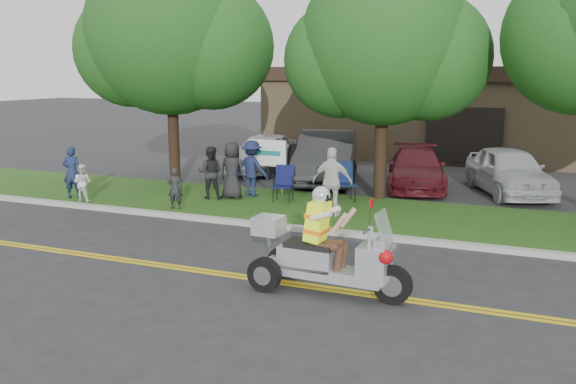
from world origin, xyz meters
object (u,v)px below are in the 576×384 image
at_px(trike_scooter, 323,256).
at_px(parked_car_left, 327,157).
at_px(spectator_adult_right, 332,182).
at_px(parked_car_far_left, 264,152).
at_px(lawn_chair_b, 344,179).
at_px(spectator_adult_left, 72,172).
at_px(lawn_chair_a, 284,181).
at_px(parked_car_far_right, 509,171).
at_px(spectator_adult_mid, 210,173).
at_px(parked_car_right, 416,169).
at_px(parked_car_mid, 320,159).

height_order(trike_scooter, parked_car_left, trike_scooter).
height_order(spectator_adult_right, parked_car_far_left, spectator_adult_right).
bearing_deg(lawn_chair_b, spectator_adult_left, 169.00).
xyz_separation_m(lawn_chair_a, parked_car_left, (-0.04, 3.94, 0.20)).
bearing_deg(parked_car_far_right, spectator_adult_mid, -173.42).
distance_m(lawn_chair_a, parked_car_far_left, 6.05).
xyz_separation_m(spectator_adult_right, parked_car_left, (-1.92, 5.18, -0.12)).
distance_m(parked_car_left, parked_car_far_right, 6.00).
relative_size(trike_scooter, lawn_chair_b, 2.57).
bearing_deg(lawn_chair_a, trike_scooter, -71.18).
xyz_separation_m(trike_scooter, parked_car_right, (-0.33, 10.43, -0.02)).
bearing_deg(parked_car_mid, spectator_adult_mid, -130.60).
height_order(parked_car_mid, parked_car_right, parked_car_mid).
bearing_deg(spectator_adult_left, parked_car_mid, -151.13).
relative_size(trike_scooter, parked_car_right, 0.65).
xyz_separation_m(parked_car_left, parked_car_right, (3.11, 0.10, -0.24)).
bearing_deg(spectator_adult_right, parked_car_far_right, -131.47).
bearing_deg(parked_car_left, parked_car_right, -12.19).
relative_size(trike_scooter, spectator_adult_right, 1.61).
distance_m(spectator_adult_left, parked_car_mid, 8.57).
relative_size(trike_scooter, spectator_adult_mid, 1.87).
xyz_separation_m(parked_car_left, parked_car_mid, (-0.50, 0.69, -0.20)).
bearing_deg(parked_car_left, parked_car_mid, 112.01).
distance_m(parked_car_mid, parked_car_right, 3.66).
height_order(spectator_adult_left, parked_car_left, parked_car_left).
distance_m(spectator_adult_right, parked_car_right, 5.42).
height_order(spectator_adult_right, parked_car_right, spectator_adult_right).
bearing_deg(spectator_adult_left, spectator_adult_right, 163.67).
xyz_separation_m(spectator_adult_left, spectator_adult_mid, (3.81, 1.51, -0.00)).
xyz_separation_m(parked_car_mid, parked_car_right, (3.61, -0.59, -0.04)).
relative_size(spectator_adult_mid, parked_car_left, 0.29).
distance_m(trike_scooter, parked_car_mid, 11.70).
bearing_deg(parked_car_left, lawn_chair_b, -77.07).
height_order(spectator_adult_mid, parked_car_mid, spectator_adult_mid).
distance_m(parked_car_right, parked_car_far_right, 2.89).
bearing_deg(spectator_adult_left, spectator_adult_mid, 179.56).
xyz_separation_m(lawn_chair_b, parked_car_left, (-1.61, 3.18, 0.14)).
height_order(lawn_chair_a, spectator_adult_left, spectator_adult_left).
bearing_deg(spectator_adult_right, trike_scooter, 102.84).
xyz_separation_m(spectator_adult_left, parked_car_right, (9.02, 6.06, -0.23)).
xyz_separation_m(parked_car_right, parked_car_far_right, (2.89, -0.01, 0.10)).
bearing_deg(spectator_adult_right, parked_car_right, -106.42).
height_order(lawn_chair_a, spectator_adult_right, spectator_adult_right).
distance_m(lawn_chair_b, parked_car_far_left, 6.42).
relative_size(parked_car_mid, parked_car_right, 1.10).
xyz_separation_m(parked_car_far_left, parked_car_left, (3.00, -1.29, 0.15)).
xyz_separation_m(spectator_adult_mid, spectator_adult_right, (4.01, -0.73, 0.12)).
distance_m(lawn_chair_a, parked_car_right, 5.07).
height_order(spectator_adult_mid, parked_car_far_left, spectator_adult_mid).
xyz_separation_m(spectator_adult_right, parked_car_far_right, (4.08, 5.26, -0.25)).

